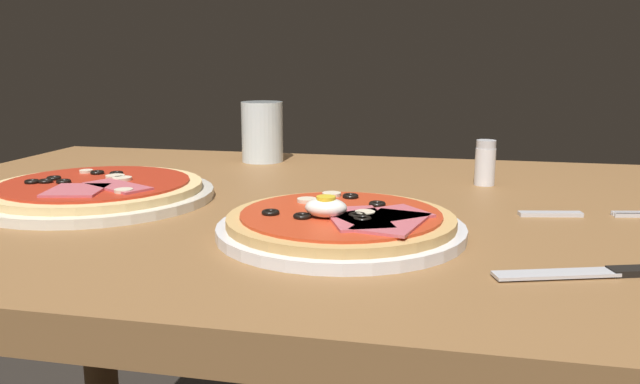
# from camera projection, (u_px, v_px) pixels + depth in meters

# --- Properties ---
(dining_table) EXTENTS (1.16, 0.82, 0.77)m
(dining_table) POSITION_uv_depth(u_px,v_px,m) (290.00, 290.00, 0.88)
(dining_table) COLOR olive
(dining_table) RESTS_ON ground
(pizza_foreground) EXTENTS (0.27, 0.27, 0.05)m
(pizza_foreground) POSITION_uv_depth(u_px,v_px,m) (341.00, 224.00, 0.69)
(pizza_foreground) COLOR white
(pizza_foreground) RESTS_ON dining_table
(pizza_across_left) EXTENTS (0.31, 0.31, 0.03)m
(pizza_across_left) POSITION_uv_depth(u_px,v_px,m) (96.00, 191.00, 0.86)
(pizza_across_left) COLOR silver
(pizza_across_left) RESTS_ON dining_table
(water_glass_near) EXTENTS (0.07, 0.07, 0.11)m
(water_glass_near) POSITION_uv_depth(u_px,v_px,m) (262.00, 136.00, 1.16)
(water_glass_near) COLOR silver
(water_glass_near) RESTS_ON dining_table
(fork) EXTENTS (0.16, 0.05, 0.00)m
(fork) POSITION_uv_depth(u_px,v_px,m) (574.00, 214.00, 0.77)
(fork) COLOR silver
(fork) RESTS_ON dining_table
(knife) EXTENTS (0.19, 0.08, 0.01)m
(knife) POSITION_uv_depth(u_px,v_px,m) (617.00, 272.00, 0.56)
(knife) COLOR silver
(knife) RESTS_ON dining_table
(salt_shaker) EXTENTS (0.03, 0.03, 0.07)m
(salt_shaker) POSITION_uv_depth(u_px,v_px,m) (485.00, 163.00, 0.95)
(salt_shaker) COLOR white
(salt_shaker) RESTS_ON dining_table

